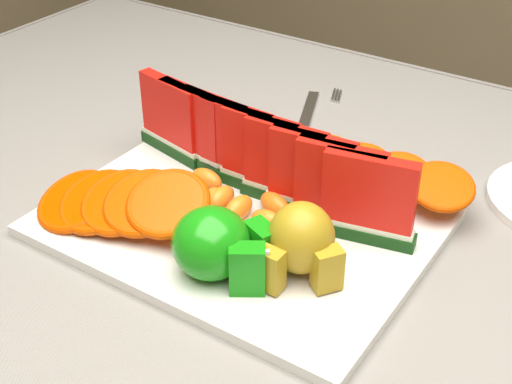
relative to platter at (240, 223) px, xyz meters
The scene contains 10 objects.
table 0.13m from the platter, ahead, with size 1.40×0.90×0.75m.
tablecloth 0.09m from the platter, ahead, with size 1.53×1.03×0.20m.
platter is the anchor object (origin of this frame).
apple_cluster 0.10m from the platter, 68.10° to the right, with size 0.11×0.09×0.07m.
pear_cluster 0.12m from the platter, 23.63° to the right, with size 0.09×0.09×0.07m.
fork 0.28m from the platter, 104.05° to the left, with size 0.08×0.19×0.00m.
watermelon_row 0.08m from the platter, 101.09° to the left, with size 0.39×0.07×0.10m.
orange_fan_front 0.13m from the platter, 143.77° to the right, with size 0.21×0.14×0.06m.
orange_fan_back 0.14m from the platter, 77.34° to the left, with size 0.37×0.10×0.05m.
tangerine_segments 0.03m from the platter, 163.79° to the left, with size 0.17×0.07×0.03m.
Camera 1 is at (0.29, -0.52, 1.22)m, focal length 50.00 mm.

